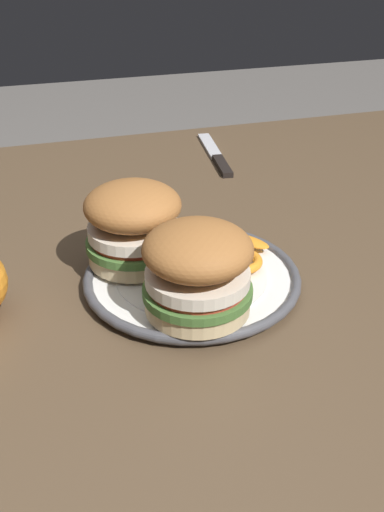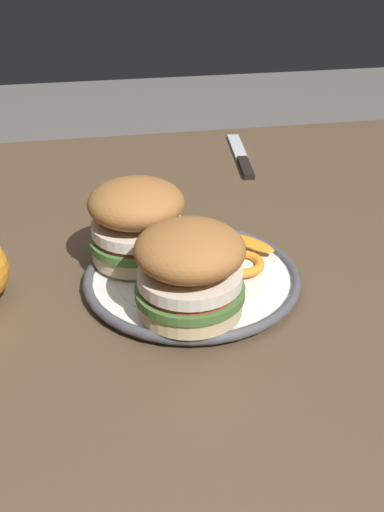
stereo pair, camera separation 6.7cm
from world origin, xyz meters
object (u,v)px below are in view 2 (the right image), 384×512
object	(u,v)px
sandwich_half_left	(190,269)
table_knife	(242,158)
dining_table	(225,322)
dinner_plate	(192,278)
sandwich_half_right	(137,220)

from	to	relation	value
sandwich_half_left	table_knife	bearing A→B (deg)	68.58
dining_table	table_knife	world-z (taller)	table_knife
dinner_plate	table_knife	world-z (taller)	dinner_plate
dining_table	sandwich_half_right	xyz separation A→B (m)	(-0.11, 0.01, 0.16)
table_knife	dinner_plate	bearing A→B (deg)	-112.99
dinner_plate	table_knife	xyz separation A→B (m)	(0.17, 0.39, -0.01)
sandwich_half_left	sandwich_half_right	xyz separation A→B (m)	(-0.04, 0.12, 0.00)
sandwich_half_left	sandwich_half_right	world-z (taller)	same
sandwich_half_left	table_knife	size ratio (longest dim) A/B	0.67
dinner_plate	sandwich_half_right	bearing A→B (deg)	139.82
dinner_plate	sandwich_half_right	world-z (taller)	sandwich_half_right
dining_table	sandwich_half_left	bearing A→B (deg)	-121.89
dinner_plate	table_knife	size ratio (longest dim) A/B	1.19
dining_table	table_knife	bearing A→B (deg)	72.21
sandwich_half_right	table_knife	distance (m)	0.42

